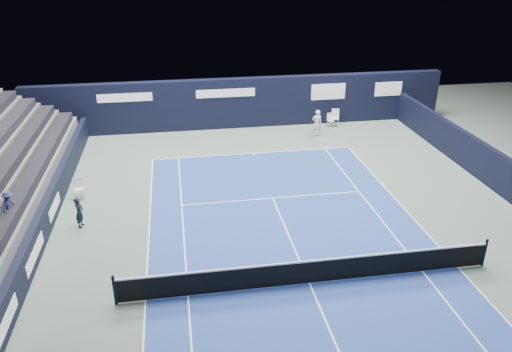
{
  "coord_description": "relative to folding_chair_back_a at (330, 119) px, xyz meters",
  "views": [
    {
      "loc": [
        -4.1,
        -13.38,
        10.45
      ],
      "look_at": [
        -0.82,
        6.14,
        1.3
      ],
      "focal_mm": 35.0,
      "sensor_mm": 36.0,
      "label": 1
    }
  ],
  "objects": [
    {
      "name": "ground",
      "position": [
        -5.54,
        -13.55,
        -0.5
      ],
      "size": [
        48.0,
        48.0,
        0.0
      ],
      "primitive_type": "plane",
      "color": "#526157",
      "rests_on": "ground"
    },
    {
      "name": "court_markings",
      "position": [
        -5.54,
        -15.55,
        -0.49
      ],
      "size": [
        11.03,
        23.83,
        0.0
      ],
      "color": "white",
      "rests_on": "court_surface"
    },
    {
      "name": "line_judge",
      "position": [
        -13.76,
        -10.3,
        0.15
      ],
      "size": [
        0.4,
        0.53,
        1.29
      ],
      "primitive_type": "imported",
      "rotation": [
        0.0,
        0.0,
        1.36
      ],
      "color": "black",
      "rests_on": "ground"
    },
    {
      "name": "tennis_player",
      "position": [
        -1.33,
        -1.53,
        0.32
      ],
      "size": [
        0.6,
        0.82,
        1.63
      ],
      "color": "white",
      "rests_on": "ground"
    },
    {
      "name": "folding_chair_back_b",
      "position": [
        0.35,
        0.14,
        0.12
      ],
      "size": [
        0.6,
        0.59,
        1.08
      ],
      "rotation": [
        0.0,
        0.0,
        -0.33
      ],
      "color": "silver",
      "rests_on": "ground"
    },
    {
      "name": "line_judge_chair",
      "position": [
        -14.22,
        -7.57,
        0.05
      ],
      "size": [
        0.5,
        0.49,
        0.95
      ],
      "rotation": [
        0.0,
        0.0,
        0.23
      ],
      "color": "silver",
      "rests_on": "ground"
    },
    {
      "name": "court_surface",
      "position": [
        -5.54,
        -15.55,
        -0.49
      ],
      "size": [
        10.97,
        23.77,
        0.01
      ],
      "primitive_type": "cube",
      "color": "navy",
      "rests_on": "ground"
    },
    {
      "name": "folding_chair_back_a",
      "position": [
        0.0,
        0.0,
        0.0
      ],
      "size": [
        0.43,
        0.41,
        0.87
      ],
      "rotation": [
        0.0,
        0.0,
        0.11
      ],
      "color": "silver",
      "rests_on": "ground"
    },
    {
      "name": "enclosure_wall_right",
      "position": [
        4.96,
        -9.55,
        0.4
      ],
      "size": [
        0.3,
        22.0,
        1.8
      ],
      "primitive_type": "cube",
      "color": "black",
      "rests_on": "ground"
    },
    {
      "name": "back_sponsor_wall",
      "position": [
        -5.53,
        0.95,
        1.06
      ],
      "size": [
        26.0,
        0.63,
        3.1
      ],
      "color": "black",
      "rests_on": "ground"
    },
    {
      "name": "side_barrier_left",
      "position": [
        -15.04,
        -9.57,
        0.1
      ],
      "size": [
        0.33,
        22.0,
        1.2
      ],
      "color": "black",
      "rests_on": "ground"
    },
    {
      "name": "tennis_net",
      "position": [
        -5.54,
        -15.55,
        0.01
      ],
      "size": [
        12.9,
        0.1,
        1.1
      ],
      "color": "black",
      "rests_on": "ground"
    }
  ]
}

